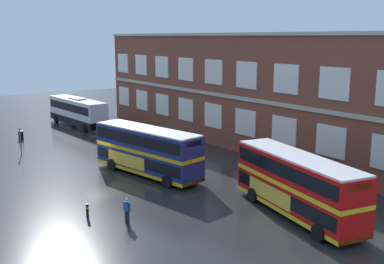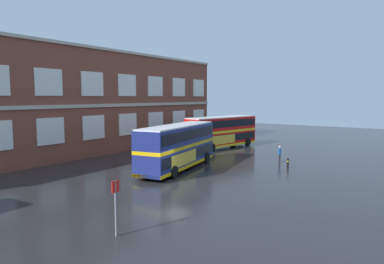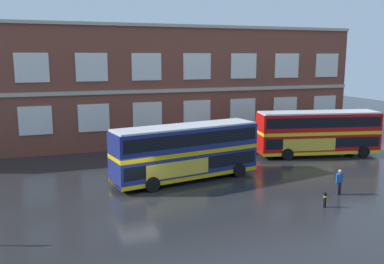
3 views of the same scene
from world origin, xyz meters
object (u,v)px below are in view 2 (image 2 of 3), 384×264
at_px(double_decker_middle, 222,131).
at_px(waiting_passenger, 280,153).
at_px(bus_stand_flag, 116,203).
at_px(double_decker_near, 178,146).
at_px(safety_bollard_west, 288,163).

height_order(double_decker_middle, waiting_passenger, double_decker_middle).
bearing_deg(bus_stand_flag, waiting_passenger, 0.74).
bearing_deg(waiting_passenger, double_decker_near, 142.64).
xyz_separation_m(bus_stand_flag, safety_bollard_west, (19.80, -1.39, -1.14)).
height_order(double_decker_near, double_decker_middle, same).
xyz_separation_m(double_decker_near, bus_stand_flag, (-13.71, -6.73, -0.51)).
height_order(double_decker_middle, safety_bollard_west, double_decker_middle).
height_order(waiting_passenger, bus_stand_flag, bus_stand_flag).
bearing_deg(safety_bollard_west, double_decker_near, 126.87).
xyz_separation_m(waiting_passenger, safety_bollard_west, (-2.35, -1.67, -0.44)).
xyz_separation_m(double_decker_middle, safety_bollard_west, (-7.66, -11.44, -1.66)).
distance_m(waiting_passenger, bus_stand_flag, 22.17).
bearing_deg(safety_bollard_west, bus_stand_flag, 175.99).
relative_size(bus_stand_flag, safety_bollard_west, 2.84).
relative_size(double_decker_near, safety_bollard_west, 11.88).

